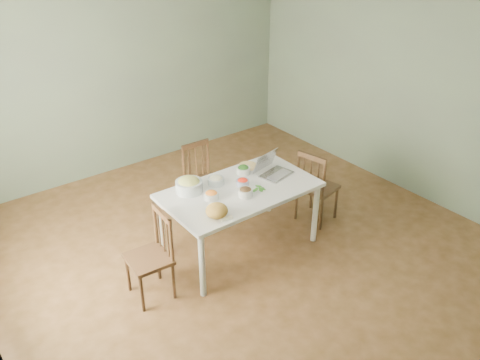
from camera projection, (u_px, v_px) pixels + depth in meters
floor at (239, 245)px, 5.41m from camera, size 5.00×5.00×0.00m
wall_back at (125, 72)px, 6.50m from camera, size 5.00×0.00×2.70m
wall_right at (399, 84)px, 6.07m from camera, size 0.00×5.00×2.70m
dining_table at (240, 219)px, 5.19m from camera, size 1.59×0.89×0.74m
chair_far at (204, 181)px, 5.77m from camera, size 0.40×0.38×0.88m
chair_left at (148, 257)px, 4.51m from camera, size 0.40×0.42×0.89m
chair_right at (318, 185)px, 5.66m from camera, size 0.46×0.47×0.90m
bread_boule at (217, 211)px, 4.52m from camera, size 0.24×0.24×0.14m
butter_stick at (227, 218)px, 4.50m from camera, size 0.12×0.06×0.03m
bowl_squash at (189, 185)px, 4.92m from camera, size 0.33×0.33×0.16m
bowl_carrot at (211, 195)px, 4.82m from camera, size 0.18×0.18×0.08m
bowl_onion at (216, 180)px, 5.07m from camera, size 0.22×0.22×0.09m
bowl_mushroom at (245, 192)px, 4.85m from camera, size 0.18×0.18×0.10m
bowl_redpep at (243, 182)px, 5.05m from camera, size 0.16×0.16×0.08m
bowl_broccoli at (243, 169)px, 5.28m from camera, size 0.19×0.19×0.09m
flatbread at (248, 166)px, 5.43m from camera, size 0.23×0.23×0.02m
basil_bunch at (257, 189)px, 4.98m from camera, size 0.19×0.19×0.02m
laptop at (277, 166)px, 5.21m from camera, size 0.40×0.38×0.23m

